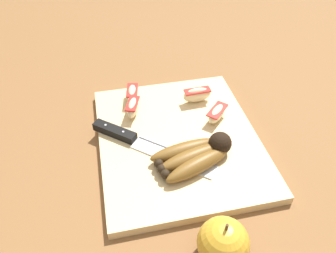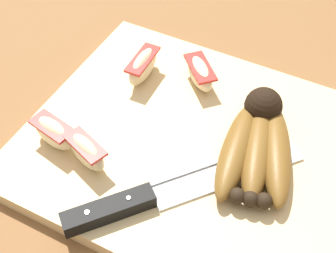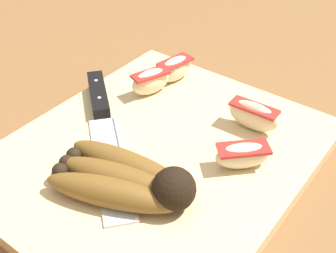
{
  "view_description": "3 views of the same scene",
  "coord_description": "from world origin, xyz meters",
  "px_view_note": "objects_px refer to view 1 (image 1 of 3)",
  "views": [
    {
      "loc": [
        0.48,
        -0.13,
        0.51
      ],
      "look_at": [
        0.0,
        -0.02,
        0.06
      ],
      "focal_mm": 35.14,
      "sensor_mm": 36.0,
      "label": 1
    },
    {
      "loc": [
        0.14,
        -0.34,
        0.46
      ],
      "look_at": [
        -0.02,
        -0.02,
        0.05
      ],
      "focal_mm": 51.27,
      "sensor_mm": 36.0,
      "label": 2
    },
    {
      "loc": [
        0.31,
        0.25,
        0.37
      ],
      "look_at": [
        -0.01,
        0.01,
        0.05
      ],
      "focal_mm": 46.94,
      "sensor_mm": 36.0,
      "label": 3
    }
  ],
  "objects_px": {
    "apple_wedge_far": "(217,113)",
    "apple_wedge_extra": "(197,95)",
    "apple_wedge_near": "(133,107)",
    "chefs_knife": "(134,140)",
    "banana_bunch": "(197,155)",
    "apple_wedge_middle": "(132,94)",
    "whole_apple": "(223,243)"
  },
  "relations": [
    {
      "from": "apple_wedge_extra",
      "to": "apple_wedge_far",
      "type": "bearing_deg",
      "value": 19.67
    },
    {
      "from": "banana_bunch",
      "to": "apple_wedge_near",
      "type": "bearing_deg",
      "value": -148.39
    },
    {
      "from": "apple_wedge_near",
      "to": "apple_wedge_middle",
      "type": "distance_m",
      "value": 0.05
    },
    {
      "from": "chefs_knife",
      "to": "apple_wedge_middle",
      "type": "xyz_separation_m",
      "value": [
        -0.14,
        0.02,
        0.01
      ]
    },
    {
      "from": "apple_wedge_far",
      "to": "apple_wedge_extra",
      "type": "xyz_separation_m",
      "value": [
        -0.07,
        -0.03,
        0.0
      ]
    },
    {
      "from": "banana_bunch",
      "to": "apple_wedge_extra",
      "type": "distance_m",
      "value": 0.19
    },
    {
      "from": "chefs_knife",
      "to": "whole_apple",
      "type": "xyz_separation_m",
      "value": [
        0.26,
        0.1,
        0.01
      ]
    },
    {
      "from": "apple_wedge_middle",
      "to": "apple_wedge_extra",
      "type": "bearing_deg",
      "value": 76.43
    },
    {
      "from": "chefs_knife",
      "to": "apple_wedge_middle",
      "type": "bearing_deg",
      "value": 173.34
    },
    {
      "from": "chefs_knife",
      "to": "apple_wedge_far",
      "type": "bearing_deg",
      "value": 99.46
    },
    {
      "from": "banana_bunch",
      "to": "apple_wedge_far",
      "type": "xyz_separation_m",
      "value": [
        -0.11,
        0.08,
        0.0
      ]
    },
    {
      "from": "banana_bunch",
      "to": "whole_apple",
      "type": "height_order",
      "value": "whole_apple"
    },
    {
      "from": "chefs_knife",
      "to": "apple_wedge_extra",
      "type": "bearing_deg",
      "value": 122.02
    },
    {
      "from": "banana_bunch",
      "to": "whole_apple",
      "type": "relative_size",
      "value": 1.75
    },
    {
      "from": "apple_wedge_middle",
      "to": "apple_wedge_far",
      "type": "xyz_separation_m",
      "value": [
        0.11,
        0.17,
        -0.0
      ]
    },
    {
      "from": "apple_wedge_extra",
      "to": "banana_bunch",
      "type": "bearing_deg",
      "value": -16.15
    },
    {
      "from": "apple_wedge_near",
      "to": "banana_bunch",
      "type": "bearing_deg",
      "value": 31.61
    },
    {
      "from": "chefs_knife",
      "to": "apple_wedge_far",
      "type": "distance_m",
      "value": 0.19
    },
    {
      "from": "apple_wedge_near",
      "to": "apple_wedge_middle",
      "type": "relative_size",
      "value": 1.01
    },
    {
      "from": "banana_bunch",
      "to": "apple_wedge_extra",
      "type": "relative_size",
      "value": 2.4
    },
    {
      "from": "banana_bunch",
      "to": "apple_wedge_near",
      "type": "xyz_separation_m",
      "value": [
        -0.17,
        -0.1,
        0.0
      ]
    },
    {
      "from": "apple_wedge_near",
      "to": "chefs_knife",
      "type": "bearing_deg",
      "value": -6.49
    },
    {
      "from": "apple_wedge_middle",
      "to": "apple_wedge_far",
      "type": "bearing_deg",
      "value": 58.38
    },
    {
      "from": "apple_wedge_extra",
      "to": "chefs_knife",
      "type": "bearing_deg",
      "value": -57.98
    },
    {
      "from": "apple_wedge_far",
      "to": "whole_apple",
      "type": "distance_m",
      "value": 0.31
    },
    {
      "from": "apple_wedge_near",
      "to": "apple_wedge_middle",
      "type": "bearing_deg",
      "value": 173.05
    },
    {
      "from": "chefs_knife",
      "to": "apple_wedge_near",
      "type": "relative_size",
      "value": 3.74
    },
    {
      "from": "apple_wedge_far",
      "to": "apple_wedge_extra",
      "type": "relative_size",
      "value": 0.93
    },
    {
      "from": "apple_wedge_middle",
      "to": "whole_apple",
      "type": "relative_size",
      "value": 0.66
    },
    {
      "from": "apple_wedge_middle",
      "to": "whole_apple",
      "type": "bearing_deg",
      "value": 11.88
    },
    {
      "from": "chefs_knife",
      "to": "apple_wedge_near",
      "type": "bearing_deg",
      "value": 173.51
    },
    {
      "from": "chefs_knife",
      "to": "apple_wedge_middle",
      "type": "relative_size",
      "value": 3.77
    }
  ]
}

